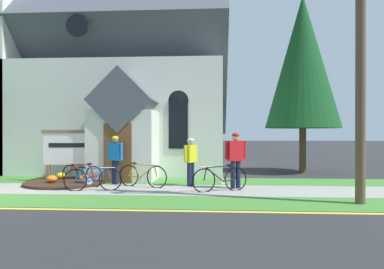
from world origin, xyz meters
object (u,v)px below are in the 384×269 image
(roadside_conifer, at_px, (303,62))
(cyclist_in_white_jersey, at_px, (115,156))
(church_sign, at_px, (72,148))
(cyclist_in_red_jersey, at_px, (236,155))
(bicycle_silver, at_px, (93,179))
(bicycle_red, at_px, (220,179))
(bicycle_blue, at_px, (142,175))
(bicycle_yellow, at_px, (82,175))
(cyclist_in_blue_jersey, at_px, (191,158))
(utility_pole, at_px, (356,22))

(roadside_conifer, bearing_deg, cyclist_in_white_jersey, -150.39)
(church_sign, xyz_separation_m, cyclist_in_white_jersey, (1.74, -0.49, -0.23))
(cyclist_in_red_jersey, bearing_deg, bicycle_silver, -170.74)
(cyclist_in_white_jersey, bearing_deg, cyclist_in_red_jersey, -9.15)
(bicycle_red, bearing_deg, bicycle_blue, 163.92)
(bicycle_red, bearing_deg, roadside_conifer, 55.21)
(cyclist_in_red_jersey, bearing_deg, bicycle_red, -129.67)
(bicycle_silver, relative_size, bicycle_blue, 1.01)
(bicycle_yellow, bearing_deg, cyclist_in_blue_jersey, 3.64)
(cyclist_in_blue_jersey, relative_size, cyclist_in_white_jersey, 0.95)
(roadside_conifer, bearing_deg, bicycle_silver, -144.06)
(cyclist_in_red_jersey, distance_m, utility_pole, 5.00)
(bicycle_yellow, height_order, bicycle_red, bicycle_red)
(roadside_conifer, bearing_deg, bicycle_red, -124.79)
(bicycle_red, bearing_deg, cyclist_in_white_jersey, 160.71)
(cyclist_in_blue_jersey, distance_m, roadside_conifer, 7.62)
(church_sign, distance_m, cyclist_in_blue_jersey, 4.42)
(bicycle_yellow, distance_m, cyclist_in_blue_jersey, 3.66)
(bicycle_red, height_order, cyclist_in_white_jersey, cyclist_in_white_jersey)
(church_sign, relative_size, bicycle_blue, 1.28)
(bicycle_blue, xyz_separation_m, cyclist_in_white_jersey, (-1.05, 0.52, 0.60))
(bicycle_yellow, relative_size, bicycle_blue, 0.97)
(cyclist_in_white_jersey, distance_m, roadside_conifer, 9.35)
(cyclist_in_blue_jersey, bearing_deg, bicycle_red, -47.39)
(bicycle_blue, relative_size, cyclist_in_white_jersey, 1.02)
(bicycle_silver, bearing_deg, bicycle_blue, 31.95)
(church_sign, distance_m, utility_pole, 9.87)
(cyclist_in_red_jersey, xyz_separation_m, cyclist_in_white_jersey, (-4.07, 0.66, -0.08))
(bicycle_blue, distance_m, roadside_conifer, 9.10)
(bicycle_yellow, bearing_deg, bicycle_silver, -53.41)
(roadside_conifer, bearing_deg, bicycle_blue, -143.25)
(bicycle_silver, bearing_deg, cyclist_in_blue_jersey, 21.79)
(cyclist_in_white_jersey, xyz_separation_m, utility_pole, (6.93, -2.85, 3.56))
(bicycle_red, relative_size, bicycle_blue, 0.98)
(bicycle_blue, distance_m, utility_pole, 7.56)
(bicycle_silver, bearing_deg, cyclist_in_red_jersey, 9.26)
(bicycle_yellow, height_order, cyclist_in_blue_jersey, cyclist_in_blue_jersey)
(bicycle_yellow, xyz_separation_m, cyclist_in_red_jersey, (5.07, -0.22, 0.69))
(bicycle_silver, bearing_deg, church_sign, 127.67)
(bicycle_red, bearing_deg, bicycle_silver, -178.27)
(cyclist_in_red_jersey, bearing_deg, cyclist_in_white_jersey, 170.85)
(bicycle_blue, bearing_deg, utility_pole, -21.59)
(bicycle_yellow, bearing_deg, bicycle_blue, -2.54)
(bicycle_yellow, xyz_separation_m, bicycle_blue, (2.05, -0.09, 0.01))
(bicycle_silver, relative_size, cyclist_in_red_jersey, 0.96)
(bicycle_blue, height_order, utility_pole, utility_pole)
(church_sign, relative_size, utility_pole, 0.26)
(bicycle_silver, xyz_separation_m, utility_pole, (7.23, -1.48, 4.17))
(cyclist_in_blue_jersey, height_order, cyclist_in_white_jersey, cyclist_in_white_jersey)
(cyclist_in_blue_jersey, bearing_deg, roadside_conifer, 42.77)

